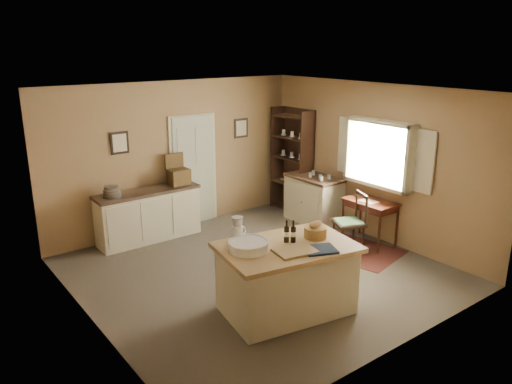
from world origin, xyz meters
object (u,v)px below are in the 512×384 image
writing_desk (370,206)px  right_cabinet (314,199)px  desk_chair (349,223)px  work_island (286,276)px  shelving_unit (293,160)px  sideboard (149,213)px

writing_desk → right_cabinet: bearing=90.0°
desk_chair → right_cabinet: 1.49m
writing_desk → desk_chair: 0.56m
work_island → writing_desk: bearing=28.4°
desk_chair → shelving_unit: bearing=96.1°
writing_desk → shelving_unit: shelving_unit is taller
sideboard → desk_chair: size_ratio=1.88×
sideboard → desk_chair: (2.41, -2.45, 0.00)m
sideboard → shelving_unit: 3.15m
desk_chair → right_cabinet: right_cabinet is taller
writing_desk → desk_chair: size_ratio=0.91×
work_island → sideboard: size_ratio=1.01×
sideboard → writing_desk: size_ratio=2.08×
sideboard → right_cabinet: 3.11m
writing_desk → work_island: bearing=-161.7°
writing_desk → right_cabinet: size_ratio=0.79×
sideboard → right_cabinet: bearing=-19.8°
sideboard → shelving_unit: bearing=-4.9°
sideboard → right_cabinet: (2.93, -1.05, -0.02)m
work_island → desk_chair: size_ratio=1.90×
desk_chair → work_island: bearing=-134.2°
work_island → right_cabinet: bearing=50.8°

